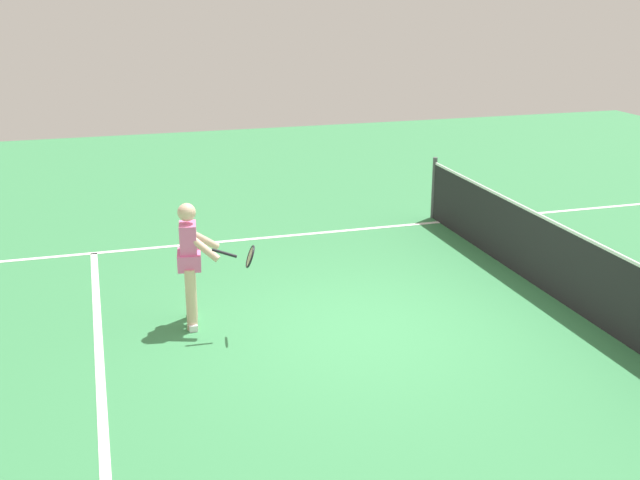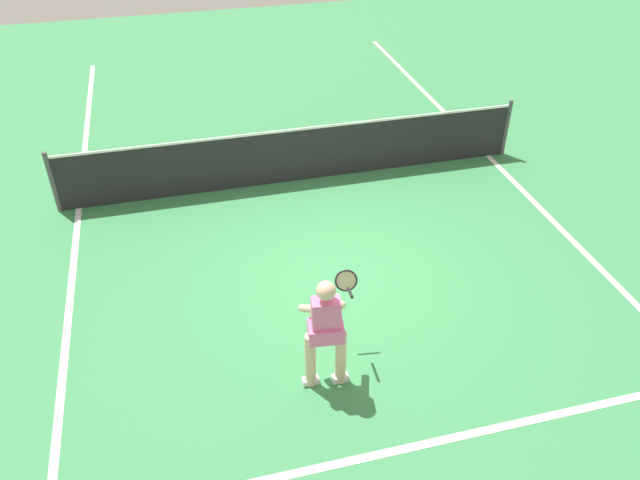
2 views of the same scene
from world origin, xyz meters
name	(u,v)px [view 1 (image 1 of 2)]	position (x,y,z in m)	size (l,w,h in m)	color
ground_plane	(362,328)	(0.00, 0.00, 0.00)	(28.12, 28.12, 0.00)	#38844C
service_line_marking	(99,360)	(0.00, -3.12, 0.00)	(7.64, 0.10, 0.01)	white
sideline_left_marking	(286,236)	(-3.82, 0.00, 0.00)	(0.10, 19.63, 0.01)	white
court_net	(565,266)	(0.00, 2.81, 0.52)	(8.32, 0.08, 1.11)	#4C4C51
tennis_player	(192,259)	(-0.72, -1.95, 0.85)	(0.86, 0.91, 1.55)	beige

